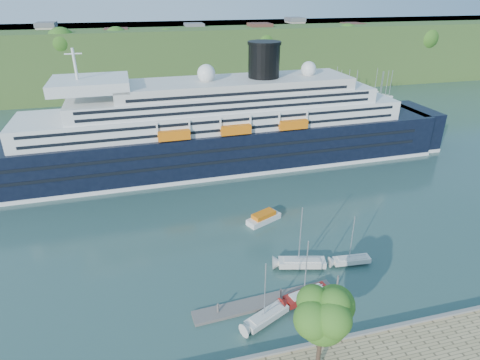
% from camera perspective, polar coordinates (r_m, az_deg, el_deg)
% --- Properties ---
extents(ground, '(400.00, 400.00, 0.00)m').
position_cam_1_polar(ground, '(50.50, 8.80, -23.01)').
color(ground, '#294A43').
rests_on(ground, ground).
extents(far_hillside, '(400.00, 50.00, 24.00)m').
position_cam_1_polar(far_hillside, '(177.56, -9.93, 16.95)').
color(far_hillside, '#355421').
rests_on(far_hillside, ground).
extents(quay_coping, '(220.00, 0.50, 0.30)m').
position_cam_1_polar(quay_coping, '(49.53, 8.99, -22.30)').
color(quay_coping, slate).
rests_on(quay_coping, promenade).
extents(cruise_ship, '(122.88, 20.32, 27.52)m').
position_cam_1_polar(cruise_ship, '(90.13, -4.64, 10.16)').
color(cruise_ship, black).
rests_on(cruise_ship, ground).
extents(promenade_tree, '(6.89, 6.89, 11.41)m').
position_cam_1_polar(promenade_tree, '(43.83, 11.53, -19.99)').
color(promenade_tree, '#306A1B').
rests_on(promenade_tree, promenade).
extents(floating_pontoon, '(19.65, 3.73, 0.43)m').
position_cam_1_polar(floating_pontoon, '(55.50, 3.63, -16.88)').
color(floating_pontoon, slate).
rests_on(floating_pontoon, ground).
extents(sailboat_white_near, '(6.92, 4.58, 8.74)m').
position_cam_1_polar(sailboat_white_near, '(50.29, 3.96, -15.92)').
color(sailboat_white_near, silver).
rests_on(sailboat_white_near, ground).
extents(sailboat_red, '(7.40, 3.55, 9.21)m').
position_cam_1_polar(sailboat_red, '(53.61, 9.75, -12.90)').
color(sailboat_red, maroon).
rests_on(sailboat_red, ground).
extents(sailboat_white_far, '(6.32, 2.23, 8.00)m').
position_cam_1_polar(sailboat_white_far, '(61.81, 15.92, -8.51)').
color(sailboat_white_far, silver).
rests_on(sailboat_white_far, ground).
extents(tender_launch, '(6.90, 4.77, 1.81)m').
position_cam_1_polar(tender_launch, '(71.66, 3.39, -5.29)').
color(tender_launch, orange).
rests_on(tender_launch, ground).
extents(sailboat_extra, '(7.92, 3.92, 9.86)m').
position_cam_1_polar(sailboat_extra, '(58.95, 9.05, -8.48)').
color(sailboat_extra, silver).
rests_on(sailboat_extra, ground).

